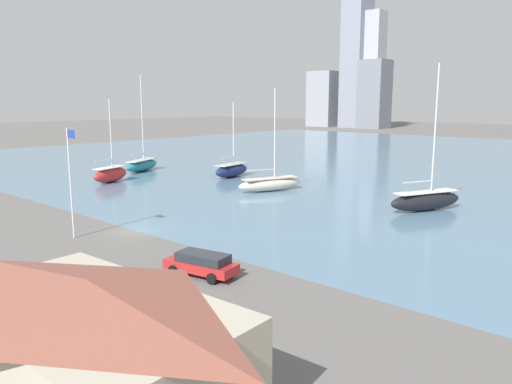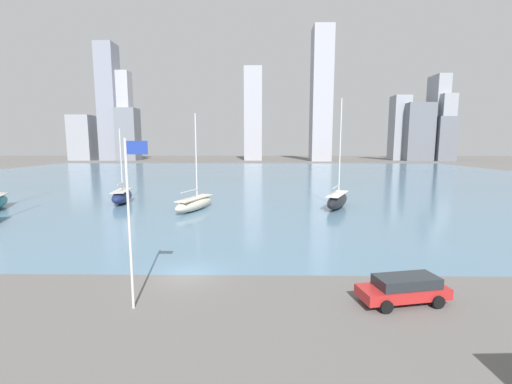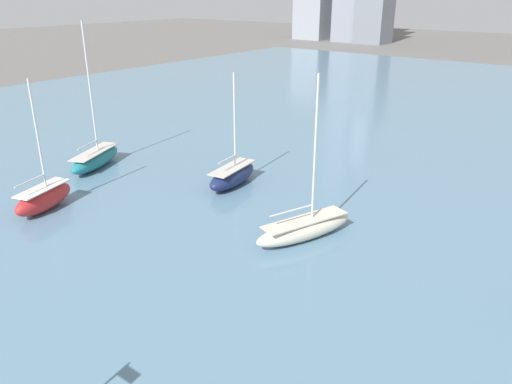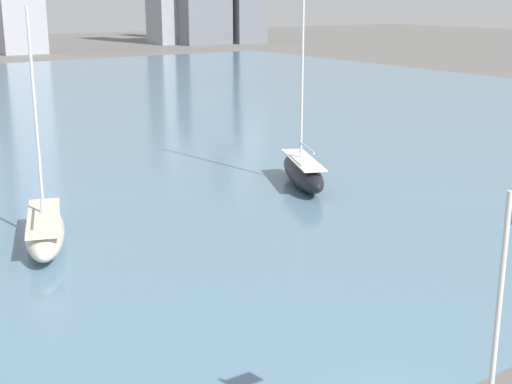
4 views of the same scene
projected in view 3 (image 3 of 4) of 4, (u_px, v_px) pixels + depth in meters
The scene contains 5 objects.
harbor_water at pixel (502, 129), 71.99m from camera, with size 180.00×140.00×0.00m.
sailboat_navy at pixel (232, 176), 51.02m from camera, with size 3.50×7.82×11.40m.
sailboat_red at pixel (44, 198), 45.31m from camera, with size 3.98×6.92×11.83m.
sailboat_cream at pixel (305, 228), 40.11m from camera, with size 5.07×9.41×13.18m.
sailboat_teal at pixel (95, 158), 56.24m from camera, with size 5.79×9.14×15.81m.
Camera 3 is at (15.12, -7.14, 18.80)m, focal length 35.00 mm.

